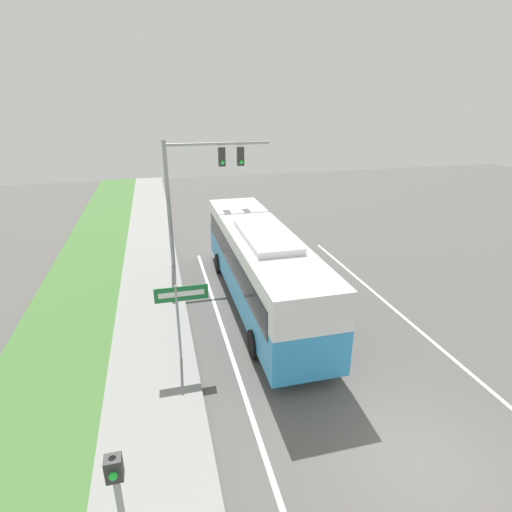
# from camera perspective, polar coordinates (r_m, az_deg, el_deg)

# --- Properties ---
(ground_plane) EXTENTS (80.00, 80.00, 0.00)m
(ground_plane) POSITION_cam_1_polar(r_m,az_deg,el_deg) (11.53, 22.31, -25.36)
(ground_plane) COLOR #565451
(lane_divider_near) EXTENTS (0.14, 30.00, 0.01)m
(lane_divider_near) POSITION_cam_1_polar(r_m,az_deg,el_deg) (10.28, 3.04, -30.78)
(lane_divider_near) COLOR silver
(lane_divider_near) RESTS_ON ground_plane
(bus) EXTENTS (2.61, 11.86, 3.45)m
(bus) POSITION_cam_1_polar(r_m,az_deg,el_deg) (16.47, 0.58, -0.80)
(bus) COLOR #3393D1
(bus) RESTS_ON ground_plane
(signal_gantry) EXTENTS (5.17, 0.41, 6.44)m
(signal_gantry) POSITION_cam_1_polar(r_m,az_deg,el_deg) (20.02, -8.25, 10.80)
(signal_gantry) COLOR #939399
(signal_gantry) RESTS_ON ground_plane
(pedestrian_signal) EXTENTS (0.28, 0.34, 2.72)m
(pedestrian_signal) POSITION_cam_1_polar(r_m,az_deg,el_deg) (8.20, -19.04, -29.65)
(pedestrian_signal) COLOR #939399
(pedestrian_signal) RESTS_ON ground_plane
(street_sign) EXTENTS (1.67, 0.08, 2.80)m
(street_sign) POSITION_cam_1_polar(r_m,az_deg,el_deg) (12.88, -10.77, -7.12)
(street_sign) COLOR #939399
(street_sign) RESTS_ON ground_plane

